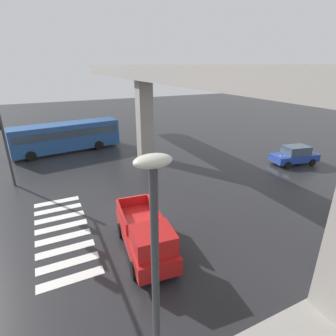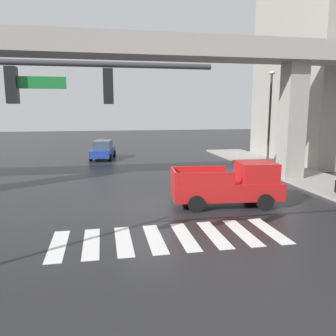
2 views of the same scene
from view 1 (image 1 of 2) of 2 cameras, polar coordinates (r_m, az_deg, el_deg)
name	(u,v)px [view 1 (image 1 of 2)]	position (r m, az deg, el deg)	size (l,w,h in m)	color
ground_plane	(140,214)	(16.83, -6.07, -9.72)	(120.00, 120.00, 0.00)	#232326
crosswalk_stripes	(62,232)	(16.18, -21.73, -12.65)	(8.25, 2.80, 0.01)	silver
elevated_overpass	(202,86)	(16.30, 7.37, 17.10)	(55.81, 2.56, 8.64)	#9E9991
pickup_truck	(146,237)	(13.07, -4.68, -14.59)	(5.26, 2.47, 2.08)	red
city_bus	(66,135)	(30.06, -21.04, 6.54)	(4.00, 11.04, 2.99)	#234C8C
sedan_blue	(295,155)	(27.21, 25.58, 2.51)	(2.49, 4.53, 1.72)	#1E3899
street_lamp_near_corner	(156,280)	(5.83, -2.70, -22.93)	(0.44, 0.70, 7.24)	#38383D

